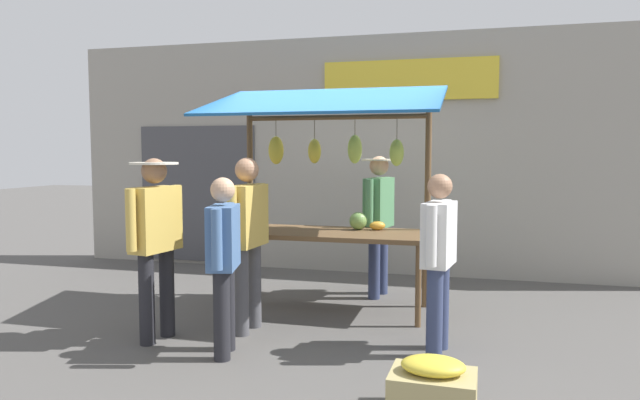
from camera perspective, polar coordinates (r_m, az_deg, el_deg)
ground_plane at (r=6.59m, az=0.68°, el=-10.69°), size 40.00×40.00×0.00m
street_backdrop at (r=8.51m, az=4.02°, el=4.37°), size 9.00×0.30×3.40m
market_stall at (r=6.38m, az=0.80°, el=2.86°), size 2.50×1.46×2.50m
vendor_with_sunhat at (r=7.03m, az=5.78°, el=-1.31°), size 0.44×0.71×1.70m
shopper_with_shopping_bag at (r=5.67m, az=-7.13°, el=-3.03°), size 0.26×0.72×1.70m
shopper_with_ponytail at (r=5.05m, az=-9.44°, el=-5.32°), size 0.32×0.65×1.54m
shopper_in_grey_tee at (r=5.56m, az=-15.83°, el=-3.13°), size 0.44×0.71×1.69m
shopper_in_striped_shirt at (r=5.13m, az=11.58°, el=-4.97°), size 0.29×0.67×1.57m
produce_crate_near at (r=4.13m, az=11.01°, el=-17.72°), size 0.58×0.43×0.40m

